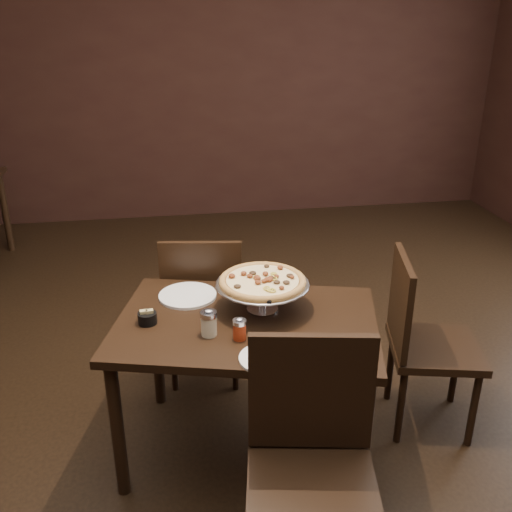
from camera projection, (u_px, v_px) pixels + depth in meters
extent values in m
cube|color=black|center=(251.00, 454.00, 2.68)|extent=(6.00, 7.00, 0.02)
cube|color=black|center=(193.00, 72.00, 5.32)|extent=(6.00, 0.02, 2.80)
cube|color=black|center=(246.00, 324.00, 2.44)|extent=(1.26, 1.00, 0.04)
cylinder|color=black|center=(118.00, 430.00, 2.33)|extent=(0.06, 0.06, 0.66)
cylinder|color=black|center=(363.00, 447.00, 2.24)|extent=(0.06, 0.06, 0.66)
cylinder|color=black|center=(157.00, 348.00, 2.91)|extent=(0.06, 0.06, 0.66)
cylinder|color=black|center=(354.00, 358.00, 2.82)|extent=(0.06, 0.06, 0.66)
cylinder|color=black|center=(5.00, 213.00, 4.84)|extent=(0.06, 0.06, 0.69)
cylinder|color=#BABAC1|center=(262.00, 309.00, 2.52)|extent=(0.14, 0.14, 0.01)
cylinder|color=#BABAC1|center=(262.00, 297.00, 2.50)|extent=(0.03, 0.03, 0.11)
cylinder|color=#BABAC1|center=(262.00, 285.00, 2.48)|extent=(0.10, 0.10, 0.01)
cylinder|color=#ACABB1|center=(262.00, 284.00, 2.47)|extent=(0.40, 0.40, 0.01)
torus|color=#ACABB1|center=(262.00, 284.00, 2.47)|extent=(0.41, 0.41, 0.01)
cylinder|color=olive|center=(262.00, 282.00, 2.47)|extent=(0.37, 0.37, 0.01)
torus|color=olive|center=(262.00, 281.00, 2.47)|extent=(0.38, 0.38, 0.03)
cylinder|color=#DFC27A|center=(262.00, 280.00, 2.47)|extent=(0.32, 0.32, 0.01)
cylinder|color=beige|center=(209.00, 326.00, 2.31)|extent=(0.06, 0.06, 0.09)
cylinder|color=#BABAC1|center=(209.00, 314.00, 2.29)|extent=(0.07, 0.07, 0.02)
ellipsoid|color=#BABAC1|center=(208.00, 310.00, 2.28)|extent=(0.04, 0.04, 0.01)
cylinder|color=maroon|center=(240.00, 331.00, 2.28)|extent=(0.05, 0.05, 0.07)
cylinder|color=#BABAC1|center=(239.00, 322.00, 2.26)|extent=(0.06, 0.06, 0.02)
ellipsoid|color=#BABAC1|center=(239.00, 319.00, 2.26)|extent=(0.03, 0.03, 0.01)
cylinder|color=black|center=(147.00, 318.00, 2.40)|extent=(0.08, 0.08, 0.05)
cube|color=tan|center=(144.00, 316.00, 2.40)|extent=(0.03, 0.03, 0.05)
cube|color=tan|center=(150.00, 316.00, 2.40)|extent=(0.03, 0.03, 0.05)
cube|color=white|center=(336.00, 348.00, 2.22)|extent=(0.16, 0.16, 0.01)
cylinder|color=white|center=(188.00, 295.00, 2.63)|extent=(0.27, 0.27, 0.01)
cylinder|color=white|center=(267.00, 358.00, 2.16)|extent=(0.21, 0.21, 0.01)
cone|color=#BABAC1|center=(272.00, 298.00, 2.34)|extent=(0.15, 0.15, 0.00)
cylinder|color=black|center=(272.00, 297.00, 2.34)|extent=(0.07, 0.12, 0.02)
cube|color=black|center=(205.00, 307.00, 3.12)|extent=(0.47, 0.47, 0.04)
cube|color=black|center=(201.00, 282.00, 2.86)|extent=(0.41, 0.09, 0.43)
cylinder|color=black|center=(237.00, 326.00, 3.36)|extent=(0.04, 0.04, 0.40)
cylinder|color=black|center=(180.00, 327.00, 3.36)|extent=(0.04, 0.04, 0.40)
cylinder|color=black|center=(235.00, 358.00, 3.06)|extent=(0.04, 0.04, 0.40)
cylinder|color=black|center=(174.00, 358.00, 3.05)|extent=(0.04, 0.04, 0.40)
cube|color=black|center=(312.00, 493.00, 1.88)|extent=(0.50, 0.50, 0.04)
cube|color=black|center=(311.00, 392.00, 1.96)|extent=(0.43, 0.11, 0.45)
cylinder|color=black|center=(260.00, 503.00, 2.13)|extent=(0.04, 0.04, 0.42)
cylinder|color=black|center=(353.00, 504.00, 2.13)|extent=(0.04, 0.04, 0.42)
cube|color=black|center=(435.00, 348.00, 2.73)|extent=(0.50, 0.50, 0.04)
cube|color=black|center=(401.00, 302.00, 2.65)|extent=(0.12, 0.41, 0.43)
cylinder|color=black|center=(473.00, 410.00, 2.65)|extent=(0.04, 0.04, 0.40)
cylinder|color=black|center=(455.00, 369.00, 2.96)|extent=(0.04, 0.04, 0.40)
cylinder|color=black|center=(401.00, 406.00, 2.67)|extent=(0.04, 0.04, 0.40)
cylinder|color=black|center=(390.00, 366.00, 2.98)|extent=(0.04, 0.04, 0.40)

